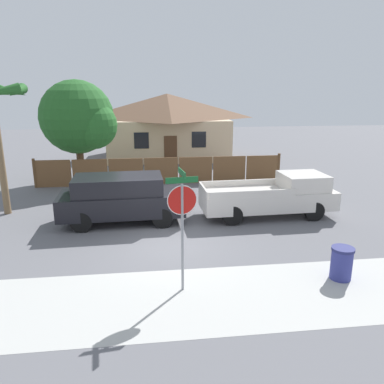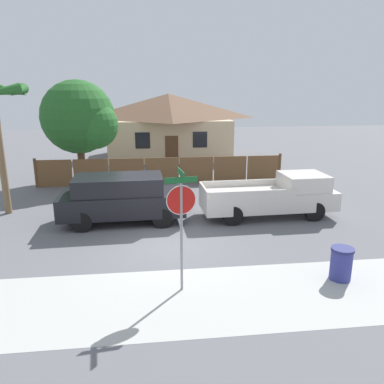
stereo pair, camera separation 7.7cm
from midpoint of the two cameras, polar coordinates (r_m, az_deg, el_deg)
ground_plane at (r=12.97m, az=-4.06°, el=-7.80°), size 80.00×80.00×0.00m
sidewalk_strip at (r=9.77m, az=-2.99°, el=-16.08°), size 36.00×3.20×0.01m
wooden_fence at (r=20.80m, az=-4.48°, el=3.24°), size 13.58×0.12×1.58m
house at (r=29.22m, az=-3.49°, el=10.22°), size 9.53×6.94×4.79m
oak_tree at (r=21.58m, az=-16.39°, el=10.64°), size 4.18×3.98×5.63m
red_suv at (r=14.88m, az=-10.55°, el=-0.81°), size 4.87×2.12×1.88m
orange_pickup at (r=15.74m, az=12.51°, el=-0.60°), size 5.50×2.04×1.75m
stop_sign at (r=9.31m, az=-1.41°, el=-2.92°), size 0.81×0.73×3.22m
trash_bin at (r=11.27m, az=21.96°, el=-10.07°), size 0.62×0.62×0.93m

